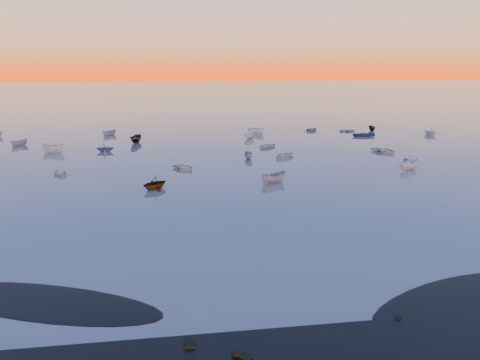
{
  "coord_description": "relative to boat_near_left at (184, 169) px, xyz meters",
  "views": [
    {
      "loc": [
        -11.35,
        -25.5,
        14.13
      ],
      "look_at": [
        -3.52,
        28.0,
        0.81
      ],
      "focal_mm": 35.0,
      "sensor_mm": 36.0,
      "label": 1
    }
  ],
  "objects": [
    {
      "name": "boat_near_center",
      "position": [
        31.33,
        -4.25,
        0.0
      ],
      "size": [
        3.17,
        3.93,
        1.26
      ],
      "primitive_type": "imported",
      "rotation": [
        0.0,
        0.0,
        2.1
      ],
      "color": "silver",
      "rests_on": "ground"
    },
    {
      "name": "mud_lobes",
      "position": [
        9.91,
        -39.66,
        0.01
      ],
      "size": [
        140.0,
        6.0,
        0.07
      ],
      "primitive_type": null,
      "color": "black",
      "rests_on": "ground"
    },
    {
      "name": "ground",
      "position": [
        9.91,
        61.34,
        0.0
      ],
      "size": [
        600.0,
        600.0,
        0.0
      ],
      "primitive_type": "plane",
      "color": "slate",
      "rests_on": "ground"
    },
    {
      "name": "boat_near_right",
      "position": [
        32.41,
        -2.03,
        0.0
      ],
      "size": [
        3.4,
        1.56,
        1.18
      ],
      "primitive_type": "imported",
      "rotation": [
        0.0,
        0.0,
        3.15
      ],
      "color": "silver",
      "rests_on": "ground"
    },
    {
      "name": "boat_near_left",
      "position": [
        0.0,
        0.0,
        0.0
      ],
      "size": [
        4.05,
        3.57,
        0.96
      ],
      "primitive_type": "imported",
      "rotation": [
        0.0,
        0.0,
        0.63
      ],
      "color": "silver",
      "rests_on": "ground"
    },
    {
      "name": "moored_fleet",
      "position": [
        9.91,
        14.34,
        0.0
      ],
      "size": [
        124.0,
        58.0,
        1.2
      ],
      "primitive_type": null,
      "color": "silver",
      "rests_on": "ground"
    }
  ]
}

